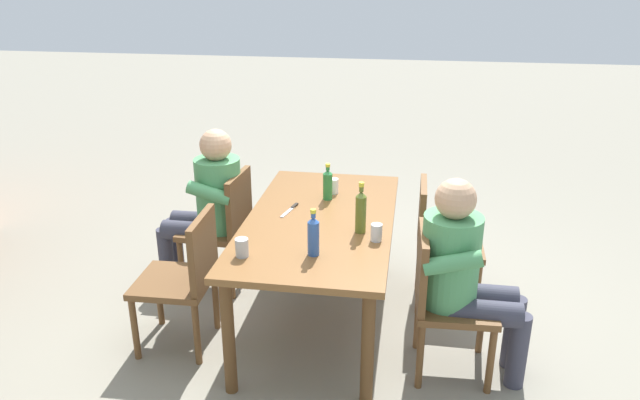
% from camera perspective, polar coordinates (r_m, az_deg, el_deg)
% --- Properties ---
extents(ground_plane, '(24.00, 24.00, 0.00)m').
position_cam_1_polar(ground_plane, '(4.08, 0.00, -11.36)').
color(ground_plane, gray).
extents(dining_table, '(1.72, 0.91, 0.74)m').
position_cam_1_polar(dining_table, '(3.77, 0.00, -2.94)').
color(dining_table, brown).
rests_on(dining_table, ground_plane).
extents(chair_far_right, '(0.47, 0.47, 0.87)m').
position_cam_1_polar(chair_far_right, '(4.34, -9.07, -2.22)').
color(chair_far_right, brown).
rests_on(chair_far_right, ground_plane).
extents(chair_near_left, '(0.46, 0.46, 0.87)m').
position_cam_1_polar(chair_near_left, '(3.47, 11.50, -8.85)').
color(chair_near_left, brown).
rests_on(chair_near_left, ground_plane).
extents(chair_near_right, '(0.44, 0.44, 0.87)m').
position_cam_1_polar(chair_near_right, '(4.16, 11.19, -3.49)').
color(chair_near_right, brown).
rests_on(chair_near_right, ground_plane).
extents(chair_far_left, '(0.45, 0.45, 0.87)m').
position_cam_1_polar(chair_far_left, '(3.70, -12.66, -6.90)').
color(chair_far_left, brown).
rests_on(chair_far_left, ground_plane).
extents(person_in_white_shirt, '(0.47, 0.61, 1.18)m').
position_cam_1_polar(person_in_white_shirt, '(4.32, -10.55, -0.06)').
color(person_in_white_shirt, '#4C935B').
rests_on(person_in_white_shirt, ground_plane).
extents(person_in_plaid_shirt, '(0.47, 0.61, 1.18)m').
position_cam_1_polar(person_in_plaid_shirt, '(3.40, 13.55, -6.47)').
color(person_in_plaid_shirt, '#4C935B').
rests_on(person_in_plaid_shirt, ground_plane).
extents(bottle_olive, '(0.06, 0.06, 0.31)m').
position_cam_1_polar(bottle_olive, '(3.50, 3.91, -1.05)').
color(bottle_olive, '#566623').
rests_on(bottle_olive, dining_table).
extents(bottle_blue, '(0.06, 0.06, 0.27)m').
position_cam_1_polar(bottle_blue, '(3.22, -0.64, -3.39)').
color(bottle_blue, '#2D56A3').
rests_on(bottle_blue, dining_table).
extents(bottle_green, '(0.06, 0.06, 0.25)m').
position_cam_1_polar(bottle_green, '(4.00, 0.69, 1.53)').
color(bottle_green, '#287A38').
rests_on(bottle_green, dining_table).
extents(cup_steel, '(0.07, 0.07, 0.10)m').
position_cam_1_polar(cup_steel, '(3.26, -7.45, -4.51)').
color(cup_steel, '#B2B7BC').
rests_on(cup_steel, dining_table).
extents(cup_white, '(0.07, 0.07, 0.10)m').
position_cam_1_polar(cup_white, '(4.12, 1.29, 1.34)').
color(cup_white, white).
rests_on(cup_white, dining_table).
extents(cup_glass, '(0.07, 0.07, 0.10)m').
position_cam_1_polar(cup_glass, '(3.43, 5.39, -3.10)').
color(cup_glass, silver).
rests_on(cup_glass, dining_table).
extents(table_knife, '(0.24, 0.07, 0.01)m').
position_cam_1_polar(table_knife, '(3.86, -2.80, -0.88)').
color(table_knife, silver).
rests_on(table_knife, dining_table).
extents(backpack_by_near_side, '(0.29, 0.23, 0.44)m').
position_cam_1_polar(backpack_by_near_side, '(5.33, 0.09, -0.63)').
color(backpack_by_near_side, '#2D4784').
rests_on(backpack_by_near_side, ground_plane).
extents(backpack_by_far_side, '(0.29, 0.21, 0.39)m').
position_cam_1_polar(backpack_by_far_side, '(5.26, -2.41, -1.23)').
color(backpack_by_far_side, '#47663D').
rests_on(backpack_by_far_side, ground_plane).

